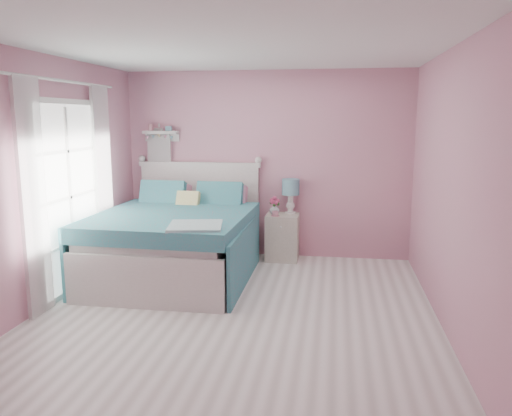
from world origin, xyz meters
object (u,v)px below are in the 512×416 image
(table_lamp, at_px, (291,190))
(teacup, at_px, (275,214))
(bed, at_px, (177,242))
(vase, at_px, (274,209))
(nightstand, at_px, (282,237))

(table_lamp, distance_m, teacup, 0.42)
(bed, bearing_deg, table_lamp, 39.09)
(vase, relative_size, teacup, 1.67)
(teacup, bearing_deg, table_lamp, 51.91)
(nightstand, distance_m, vase, 0.41)
(nightstand, xyz_separation_m, vase, (-0.12, 0.03, 0.39))
(vase, distance_m, teacup, 0.16)
(nightstand, height_order, teacup, teacup)
(teacup, bearing_deg, nightstand, 55.13)
(vase, height_order, teacup, vase)
(vase, bearing_deg, teacup, -78.74)
(vase, bearing_deg, table_lamp, 21.48)
(nightstand, bearing_deg, bed, -143.40)
(bed, relative_size, vase, 15.91)
(bed, height_order, nightstand, bed)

